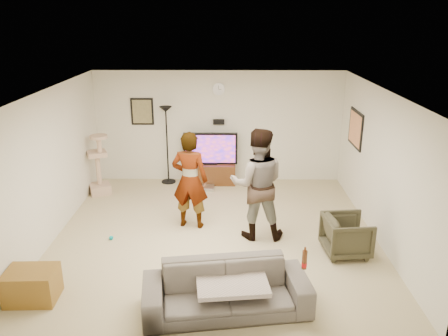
{
  "coord_description": "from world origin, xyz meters",
  "views": [
    {
      "loc": [
        0.22,
        -7.08,
        3.65
      ],
      "look_at": [
        0.14,
        0.2,
        1.15
      ],
      "focal_mm": 36.07,
      "sensor_mm": 36.0,
      "label": 1
    }
  ],
  "objects_px": {
    "beer_bottle": "(304,260)",
    "sofa": "(226,289)",
    "person_right": "(257,184)",
    "side_table": "(32,285)",
    "tv": "(210,148)",
    "floor_lamp": "(167,145)",
    "person_left": "(190,180)",
    "tv_stand": "(211,173)",
    "cat_tree": "(98,164)",
    "armchair": "(346,236)"
  },
  "relations": [
    {
      "from": "beer_bottle",
      "to": "sofa",
      "type": "bearing_deg",
      "value": 180.0
    },
    {
      "from": "person_right",
      "to": "side_table",
      "type": "distance_m",
      "value": 3.7
    },
    {
      "from": "sofa",
      "to": "person_right",
      "type": "bearing_deg",
      "value": 67.98
    },
    {
      "from": "tv",
      "to": "floor_lamp",
      "type": "distance_m",
      "value": 0.97
    },
    {
      "from": "floor_lamp",
      "to": "person_left",
      "type": "relative_size",
      "value": 0.99
    },
    {
      "from": "tv",
      "to": "person_right",
      "type": "height_order",
      "value": "person_right"
    },
    {
      "from": "tv_stand",
      "to": "cat_tree",
      "type": "xyz_separation_m",
      "value": [
        -2.35,
        -0.65,
        0.42
      ]
    },
    {
      "from": "person_left",
      "to": "tv_stand",
      "type": "bearing_deg",
      "value": -86.83
    },
    {
      "from": "person_left",
      "to": "tv",
      "type": "bearing_deg",
      "value": -86.83
    },
    {
      "from": "person_left",
      "to": "sofa",
      "type": "relative_size",
      "value": 0.83
    },
    {
      "from": "tv_stand",
      "to": "person_left",
      "type": "xyz_separation_m",
      "value": [
        -0.27,
        -2.18,
        0.65
      ]
    },
    {
      "from": "cat_tree",
      "to": "armchair",
      "type": "distance_m",
      "value": 5.28
    },
    {
      "from": "floor_lamp",
      "to": "armchair",
      "type": "xyz_separation_m",
      "value": [
        3.25,
        -3.21,
        -0.55
      ]
    },
    {
      "from": "person_left",
      "to": "beer_bottle",
      "type": "relative_size",
      "value": 7.05
    },
    {
      "from": "person_right",
      "to": "cat_tree",
      "type": "bearing_deg",
      "value": -29.41
    },
    {
      "from": "tv",
      "to": "armchair",
      "type": "xyz_separation_m",
      "value": [
        2.28,
        -3.16,
        -0.5
      ]
    },
    {
      "from": "armchair",
      "to": "beer_bottle",
      "type": "bearing_deg",
      "value": 142.4
    },
    {
      "from": "cat_tree",
      "to": "armchair",
      "type": "xyz_separation_m",
      "value": [
        4.63,
        -2.52,
        -0.33
      ]
    },
    {
      "from": "floor_lamp",
      "to": "armchair",
      "type": "bearing_deg",
      "value": -44.65
    },
    {
      "from": "tv",
      "to": "armchair",
      "type": "relative_size",
      "value": 1.71
    },
    {
      "from": "floor_lamp",
      "to": "side_table",
      "type": "relative_size",
      "value": 2.65
    },
    {
      "from": "person_left",
      "to": "armchair",
      "type": "bearing_deg",
      "value": 169.36
    },
    {
      "from": "beer_bottle",
      "to": "armchair",
      "type": "height_order",
      "value": "beer_bottle"
    },
    {
      "from": "tv_stand",
      "to": "side_table",
      "type": "distance_m",
      "value": 4.96
    },
    {
      "from": "person_right",
      "to": "sofa",
      "type": "bearing_deg",
      "value": 77.56
    },
    {
      "from": "side_table",
      "to": "tv",
      "type": "bearing_deg",
      "value": 63.48
    },
    {
      "from": "person_right",
      "to": "armchair",
      "type": "xyz_separation_m",
      "value": [
        1.39,
        -0.6,
        -0.64
      ]
    },
    {
      "from": "person_right",
      "to": "armchair",
      "type": "height_order",
      "value": "person_right"
    },
    {
      "from": "tv_stand",
      "to": "person_right",
      "type": "distance_m",
      "value": 2.81
    },
    {
      "from": "floor_lamp",
      "to": "sofa",
      "type": "xyz_separation_m",
      "value": [
        1.35,
        -4.69,
        -0.56
      ]
    },
    {
      "from": "tv",
      "to": "person_left",
      "type": "distance_m",
      "value": 2.2
    },
    {
      "from": "tv_stand",
      "to": "person_right",
      "type": "height_order",
      "value": "person_right"
    },
    {
      "from": "tv_stand",
      "to": "floor_lamp",
      "type": "xyz_separation_m",
      "value": [
        -0.97,
        0.04,
        0.64
      ]
    },
    {
      "from": "tv",
      "to": "beer_bottle",
      "type": "relative_size",
      "value": 4.8
    },
    {
      "from": "floor_lamp",
      "to": "armchair",
      "type": "distance_m",
      "value": 4.6
    },
    {
      "from": "floor_lamp",
      "to": "person_left",
      "type": "distance_m",
      "value": 2.33
    },
    {
      "from": "floor_lamp",
      "to": "beer_bottle",
      "type": "height_order",
      "value": "floor_lamp"
    },
    {
      "from": "cat_tree",
      "to": "sofa",
      "type": "relative_size",
      "value": 0.61
    },
    {
      "from": "tv",
      "to": "person_left",
      "type": "xyz_separation_m",
      "value": [
        -0.27,
        -2.18,
        0.06
      ]
    },
    {
      "from": "floor_lamp",
      "to": "person_right",
      "type": "xyz_separation_m",
      "value": [
        1.86,
        -2.61,
        0.09
      ]
    },
    {
      "from": "tv",
      "to": "side_table",
      "type": "relative_size",
      "value": 1.82
    },
    {
      "from": "tv_stand",
      "to": "beer_bottle",
      "type": "distance_m",
      "value": 4.86
    },
    {
      "from": "person_right",
      "to": "sofa",
      "type": "relative_size",
      "value": 0.9
    },
    {
      "from": "tv_stand",
      "to": "cat_tree",
      "type": "distance_m",
      "value": 2.47
    },
    {
      "from": "cat_tree",
      "to": "side_table",
      "type": "bearing_deg",
      "value": -88.04
    },
    {
      "from": "armchair",
      "to": "tv_stand",
      "type": "bearing_deg",
      "value": 30.24
    },
    {
      "from": "person_left",
      "to": "beer_bottle",
      "type": "xyz_separation_m",
      "value": [
        1.63,
        -2.46,
        -0.14
      ]
    },
    {
      "from": "sofa",
      "to": "tv",
      "type": "bearing_deg",
      "value": 86.39
    },
    {
      "from": "sofa",
      "to": "side_table",
      "type": "relative_size",
      "value": 3.23
    },
    {
      "from": "sofa",
      "to": "armchair",
      "type": "height_order",
      "value": "armchair"
    }
  ]
}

